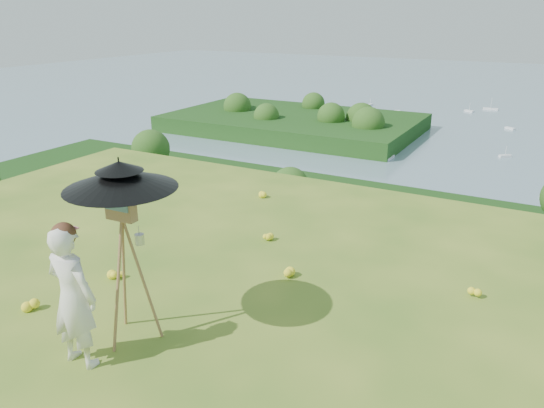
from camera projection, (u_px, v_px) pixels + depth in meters
The scene contains 11 objects.
ground at pixel (128, 391), 4.98m from camera, with size 14.00×14.00×0.00m, color #436F1F.
shoreline_tier at pixel (503, 292), 79.13m from camera, with size 170.00×28.00×8.00m, color #6E6558.
peninsula at pixel (293, 115), 176.53m from camera, with size 90.00×60.00×12.00m, color black, non-canonical shape.
slope_trees at pixel (481, 277), 38.97m from camera, with size 110.00×50.00×6.00m, color #274D17, non-canonical shape.
harbor_town at pixel (510, 252), 76.91m from camera, with size 110.00×22.00×5.00m, color silver, non-canonical shape.
moored_boats at pixel (494, 146), 154.90m from camera, with size 140.00×140.00×0.70m, color white, non-canonical shape.
wildflowers at pixel (145, 370), 5.17m from camera, with size 10.00×10.50×0.12m, color yellow, non-canonical shape.
painter at pixel (73, 297), 5.14m from camera, with size 0.55×0.36×1.50m, color white.
field_easel at pixel (127, 266), 5.52m from camera, with size 0.65×0.65×1.71m, color olive, non-canonical shape.
sun_umbrella at pixel (121, 187), 5.25m from camera, with size 1.13×1.13×0.61m, color black, non-canonical shape.
painter_cap at pixel (63, 230), 4.90m from camera, with size 0.22×0.27×0.10m, color #DF7A83, non-canonical shape.
Camera 1 is at (3.15, -2.93, 3.35)m, focal length 35.00 mm.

